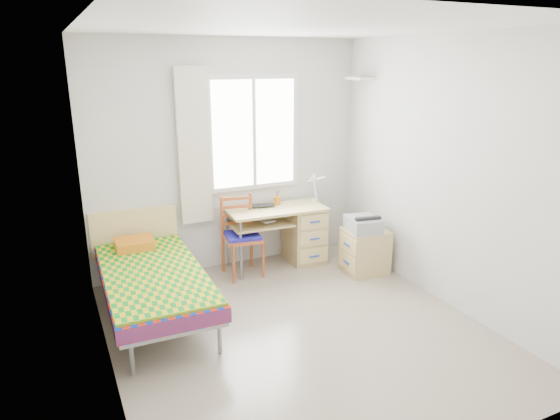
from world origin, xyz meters
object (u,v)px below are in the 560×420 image
Objects in this scene: bed at (152,275)px; cabinet at (364,251)px; desk at (299,231)px; printer at (363,224)px; chair at (241,231)px.

cabinet is at bearing 0.56° from bed.
cabinet is at bearing -45.67° from desk.
bed is at bearing -176.37° from cabinet.
desk is 0.82m from printer.
desk is 2.71× the size of printer.
chair is 2.11× the size of printer.
desk is 2.29× the size of cabinet.
cabinet is 1.19× the size of printer.
chair is at bearing 27.11° from bed.
printer reaches higher than cabinet.
bed is 4.50× the size of printer.
bed is at bearing -145.35° from chair.
bed is at bearing -171.75° from printer.
printer is (1.24, -0.58, 0.08)m from chair.
chair is (-0.75, -0.04, 0.12)m from desk.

